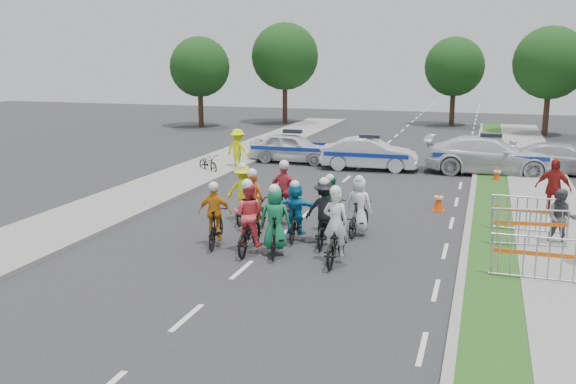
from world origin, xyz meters
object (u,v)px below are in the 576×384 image
(rider_0, at_px, (336,237))
(cone_1, at_px, (497,174))
(rider_6, at_px, (254,212))
(barrier_2, at_px, (526,216))
(cone_0, at_px, (439,201))
(parked_bike, at_px, (208,163))
(spectator_1, at_px, (561,219))
(barrier_1, at_px, (529,229))
(marshal_hiviz, at_px, (238,149))
(tree_0, at_px, (200,67))
(rider_5, at_px, (296,214))
(tree_3, at_px, (285,57))
(rider_3, at_px, (216,221))
(rider_10, at_px, (244,199))
(civilian_sedan, at_px, (563,159))
(tree_4, at_px, (454,67))
(police_car_1, at_px, (369,154))
(barrier_0, at_px, (536,260))
(rider_9, at_px, (285,199))
(rider_1, at_px, (276,227))
(police_car_0, at_px, (293,148))
(rider_4, at_px, (325,218))
(police_car_2, at_px, (490,155))
(tree_1, at_px, (550,63))
(rider_8, at_px, (330,210))
(rider_7, at_px, (359,212))
(rider_2, at_px, (249,225))

(rider_0, distance_m, cone_1, 12.48)
(rider_6, height_order, barrier_2, rider_6)
(cone_0, bearing_deg, parked_bike, 157.63)
(spectator_1, relative_size, barrier_1, 0.81)
(marshal_hiviz, height_order, barrier_1, marshal_hiviz)
(cone_0, relative_size, tree_0, 0.11)
(tree_0, bearing_deg, rider_5, -60.01)
(spectator_1, bearing_deg, tree_3, 123.83)
(rider_3, distance_m, rider_10, 2.66)
(cone_0, bearing_deg, civilian_sedan, 61.11)
(barrier_1, relative_size, tree_4, 0.32)
(police_car_1, xyz_separation_m, tree_3, (-9.49, 17.48, 4.18))
(rider_5, bearing_deg, tree_4, -99.59)
(rider_3, distance_m, barrier_0, 8.12)
(barrier_2, distance_m, cone_0, 3.42)
(civilian_sedan, xyz_separation_m, barrier_1, (-2.01, -12.12, -0.10))
(rider_0, distance_m, rider_9, 3.95)
(rider_0, bearing_deg, barrier_0, 176.95)
(rider_3, bearing_deg, rider_9, -123.02)
(barrier_1, height_order, tree_4, tree_4)
(marshal_hiviz, bearing_deg, rider_3, 124.49)
(rider_1, xyz_separation_m, police_car_0, (-3.77, 13.97, -0.03))
(rider_4, xyz_separation_m, police_car_2, (4.27, 12.34, 0.07))
(barrier_0, bearing_deg, tree_1, 85.45)
(parked_bike, bearing_deg, barrier_1, -84.65)
(police_car_1, xyz_separation_m, cone_0, (3.59, -7.00, -0.37))
(rider_0, relative_size, marshal_hiviz, 1.09)
(rider_8, relative_size, marshal_hiviz, 0.98)
(rider_6, xyz_separation_m, rider_9, (0.53, 1.33, 0.12))
(rider_8, height_order, parked_bike, rider_8)
(barrier_0, bearing_deg, cone_0, 112.20)
(civilian_sedan, bearing_deg, police_car_2, 110.09)
(police_car_2, bearing_deg, rider_7, 161.96)
(rider_5, bearing_deg, rider_9, -67.77)
(rider_4, relative_size, rider_8, 1.07)
(rider_6, distance_m, police_car_2, 13.54)
(barrier_0, bearing_deg, rider_10, 158.67)
(police_car_1, distance_m, tree_1, 18.08)
(police_car_0, bearing_deg, rider_0, -157.03)
(parked_bike, bearing_deg, rider_2, -113.57)
(barrier_0, bearing_deg, rider_6, 164.91)
(rider_4, xyz_separation_m, rider_6, (-2.23, 0.46, -0.09))
(marshal_hiviz, xyz_separation_m, tree_4, (8.19, 21.12, 3.28))
(rider_1, xyz_separation_m, tree_0, (-14.39, 26.58, 3.45))
(police_car_1, relative_size, tree_1, 0.63)
(rider_5, xyz_separation_m, marshal_hiviz, (-5.69, 10.01, 0.18))
(rider_6, xyz_separation_m, barrier_2, (7.54, 2.22, -0.08))
(barrier_2, xyz_separation_m, cone_1, (-0.73, 7.76, -0.22))
(police_car_0, height_order, marshal_hiviz, marshal_hiviz)
(rider_7, xyz_separation_m, barrier_1, (4.60, -0.06, -0.13))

